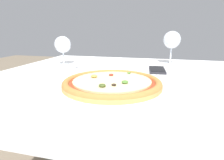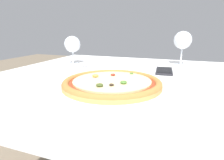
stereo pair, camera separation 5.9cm
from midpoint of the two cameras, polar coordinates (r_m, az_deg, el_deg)
name	(u,v)px [view 1 (the left image)]	position (r m, az deg, el deg)	size (l,w,h in m)	color
dining_table	(140,97)	(0.77, 6.33, -5.23)	(1.25, 1.03, 0.72)	brown
pizza_plate	(112,84)	(0.59, -2.85, -1.29)	(0.36, 0.36, 0.04)	white
fork	(71,70)	(0.89, -14.31, 2.94)	(0.04, 0.17, 0.00)	silver
wine_glass_far_left	(63,45)	(1.04, -16.40, 10.18)	(0.09, 0.09, 0.15)	silver
wine_glass_far_right	(172,40)	(1.06, 16.27, 11.49)	(0.09, 0.09, 0.18)	silver
cell_phone	(157,70)	(0.87, 11.68, 3.05)	(0.08, 0.15, 0.01)	#232328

